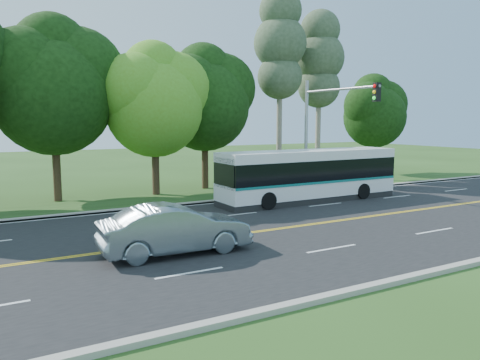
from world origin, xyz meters
TOP-DOWN VIEW (x-y plane):
  - ground at (0.00, 0.00)m, footprint 120.00×120.00m
  - road at (0.00, 0.00)m, footprint 60.00×14.00m
  - curb_north at (0.00, 7.15)m, footprint 60.00×0.30m
  - curb_south at (0.00, -7.15)m, footprint 60.00×0.30m
  - grass_verge at (0.00, 9.00)m, footprint 60.00×4.00m
  - lane_markings at (-0.09, 0.00)m, footprint 57.60×13.82m
  - tree_row at (-5.15, 12.13)m, footprint 44.70×9.10m
  - bougainvillea_hedge at (7.18, 8.15)m, footprint 9.50×2.25m
  - traffic_signal at (6.49, 5.40)m, footprint 0.42×6.10m
  - transit_bus at (5.00, 4.97)m, footprint 11.04×2.53m
  - sedan at (-5.59, -1.32)m, footprint 5.21×1.99m

SIDE VIEW (x-z plane):
  - ground at x=0.00m, z-range 0.00..0.00m
  - road at x=0.00m, z-range 0.00..0.02m
  - lane_markings at x=-0.09m, z-range 0.02..0.02m
  - grass_verge at x=0.00m, z-range 0.00..0.10m
  - curb_north at x=0.00m, z-range 0.00..0.15m
  - curb_south at x=0.00m, z-range 0.00..0.15m
  - bougainvillea_hedge at x=7.18m, z-range -0.03..1.47m
  - sedan at x=-5.59m, z-range 0.02..1.72m
  - transit_bus at x=5.00m, z-range 0.01..2.89m
  - traffic_signal at x=6.49m, z-range 1.17..8.17m
  - tree_row at x=-5.15m, z-range -0.19..13.65m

